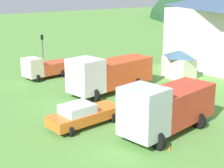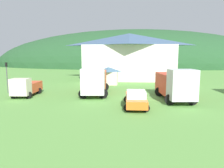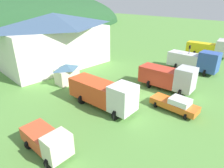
{
  "view_description": "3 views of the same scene",
  "coord_description": "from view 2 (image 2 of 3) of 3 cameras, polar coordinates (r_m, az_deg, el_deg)",
  "views": [
    {
      "loc": [
        17.64,
        -16.23,
        9.24
      ],
      "look_at": [
        -2.34,
        0.03,
        1.86
      ],
      "focal_mm": 54.67,
      "sensor_mm": 36.0,
      "label": 1
    },
    {
      "loc": [
        -1.02,
        -23.41,
        4.96
      ],
      "look_at": [
        -3.39,
        2.37,
        1.31
      ],
      "focal_mm": 32.95,
      "sensor_mm": 36.0,
      "label": 2
    },
    {
      "loc": [
        -18.77,
        -12.31,
        11.65
      ],
      "look_at": [
        -2.82,
        3.64,
        1.57
      ],
      "focal_mm": 31.25,
      "sensor_mm": 36.0,
      "label": 3
    }
  ],
  "objects": [
    {
      "name": "ground_plane",
      "position": [
        23.95,
        7.59,
        -3.99
      ],
      "size": [
        200.0,
        200.0,
        0.0
      ],
      "primitive_type": "plane",
      "color": "#5B9342"
    },
    {
      "name": "forested_hill_backdrop",
      "position": [
        97.9,
        5.86,
        5.08
      ],
      "size": [
        130.9,
        60.0,
        32.9
      ],
      "primitive_type": "ellipsoid",
      "color": "#234C28",
      "rests_on": "ground"
    },
    {
      "name": "depot_building",
      "position": [
        42.38,
        4.75,
        7.77
      ],
      "size": [
        18.91,
        9.98,
        9.29
      ],
      "color": "white",
      "rests_on": "ground"
    },
    {
      "name": "play_shed_cream",
      "position": [
        34.77,
        -0.95,
        2.36
      ],
      "size": [
        3.23,
        2.34,
        2.96
      ],
      "color": "beige",
      "rests_on": "ground"
    },
    {
      "name": "light_truck_cream",
      "position": [
        26.93,
        -22.77,
        -0.76
      ],
      "size": [
        2.68,
        5.02,
        2.31
      ],
      "rotation": [
        0.0,
        0.0,
        -1.51
      ],
      "color": "beige",
      "rests_on": "ground"
    },
    {
      "name": "heavy_rig_white",
      "position": [
        26.22,
        -4.7,
        1.06
      ],
      "size": [
        3.84,
        8.65,
        3.45
      ],
      "rotation": [
        0.0,
        0.0,
        -1.48
      ],
      "color": "white",
      "rests_on": "ground"
    },
    {
      "name": "tow_truck_silver",
      "position": [
        23.6,
        17.03,
        0.04
      ],
      "size": [
        3.78,
        7.58,
        3.56
      ],
      "rotation": [
        0.0,
        0.0,
        -1.47
      ],
      "color": "silver",
      "rests_on": "ground"
    },
    {
      "name": "service_pickup_orange",
      "position": [
        19.85,
        6.6,
        -4.03
      ],
      "size": [
        2.42,
        5.3,
        1.66
      ],
      "rotation": [
        0.0,
        0.0,
        -1.54
      ],
      "color": "orange",
      "rests_on": "ground"
    },
    {
      "name": "traffic_light_west",
      "position": [
        30.0,
        -27.15,
        2.4
      ],
      "size": [
        0.2,
        0.32,
        4.03
      ],
      "color": "#4C4C51",
      "rests_on": "ground"
    },
    {
      "name": "traffic_cone_near_pickup",
      "position": [
        22.83,
        22.26,
        -5.12
      ],
      "size": [
        0.36,
        0.36,
        0.51
      ],
      "primitive_type": "cone",
      "color": "orange",
      "rests_on": "ground"
    }
  ]
}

